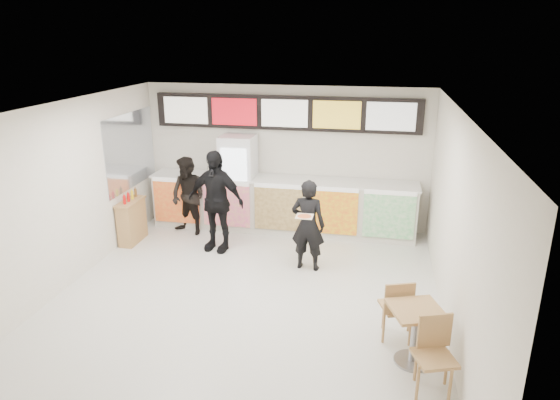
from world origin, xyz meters
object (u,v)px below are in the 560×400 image
(drinks_fridge, at_px, (239,182))
(customer_mid, at_px, (215,201))
(service_counter, at_px, (282,205))
(cafe_table, at_px, (415,325))
(customer_main, at_px, (308,225))
(customer_left, at_px, (188,196))
(condiment_ledge, at_px, (132,221))

(drinks_fridge, height_order, customer_mid, drinks_fridge)
(service_counter, distance_m, customer_mid, 1.64)
(drinks_fridge, distance_m, cafe_table, 5.38)
(customer_mid, relative_size, cafe_table, 1.21)
(customer_main, height_order, customer_left, customer_main)
(drinks_fridge, relative_size, customer_main, 1.22)
(customer_main, relative_size, customer_left, 1.01)
(service_counter, xyz_separation_m, customer_left, (-1.86, -0.54, 0.24))
(customer_mid, height_order, cafe_table, customer_mid)
(drinks_fridge, height_order, customer_main, drinks_fridge)
(customer_main, xyz_separation_m, cafe_table, (1.70, -2.41, -0.29))
(service_counter, relative_size, cafe_table, 3.42)
(customer_left, relative_size, customer_mid, 0.83)
(drinks_fridge, bearing_deg, service_counter, -0.99)
(customer_left, height_order, condiment_ledge, customer_left)
(cafe_table, height_order, condiment_ledge, condiment_ledge)
(customer_main, xyz_separation_m, customer_left, (-2.65, 1.14, -0.01))
(customer_mid, bearing_deg, customer_left, 151.55)
(service_counter, relative_size, drinks_fridge, 2.78)
(condiment_ledge, bearing_deg, drinks_fridge, 32.44)
(customer_main, xyz_separation_m, condiment_ledge, (-3.62, 0.51, -0.38))
(service_counter, height_order, cafe_table, service_counter)
(service_counter, distance_m, cafe_table, 4.80)
(customer_main, distance_m, customer_mid, 1.92)
(condiment_ledge, bearing_deg, customer_mid, -0.39)
(customer_mid, distance_m, condiment_ledge, 1.85)
(cafe_table, bearing_deg, customer_main, 105.57)
(cafe_table, distance_m, condiment_ledge, 6.07)
(customer_main, relative_size, cafe_table, 1.01)
(customer_main, bearing_deg, drinks_fridge, -38.77)
(customer_main, height_order, cafe_table, customer_main)
(customer_main, xyz_separation_m, customer_mid, (-1.84, 0.49, 0.16))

